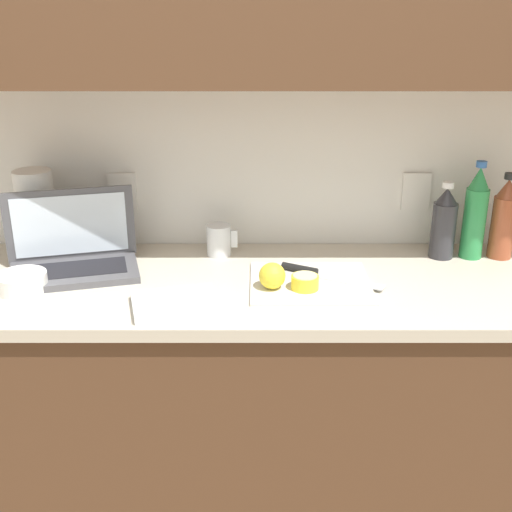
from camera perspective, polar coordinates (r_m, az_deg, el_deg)
The scene contains 14 objects.
wall_back at distance 1.92m, azimuth -4.88°, elevation 19.37°, with size 5.20×0.38×2.60m.
counter_unit at distance 2.06m, azimuth -5.00°, elevation -13.26°, with size 2.29×0.61×0.89m.
laptop at distance 1.96m, azimuth -15.98°, elevation 0.30°, with size 0.41×0.30×0.23m.
cutting_board at distance 1.82m, azimuth 4.83°, elevation -2.40°, with size 0.34×0.29×0.01m, color silver.
knife at distance 1.86m, azimuth 5.15°, elevation -1.46°, with size 0.29×0.17×0.02m.
lemon_half_cut at distance 1.76m, azimuth 4.38°, elevation -2.32°, with size 0.08×0.08×0.04m.
lemon_whole_beside at distance 1.76m, azimuth 1.45°, elevation -1.76°, with size 0.07×0.07×0.07m.
bottle_green_soda at distance 2.06m, azimuth 16.37°, elevation 2.79°, with size 0.08×0.08×0.24m.
bottle_oil_tall at distance 2.08m, azimuth 18.91°, elevation 3.55°, with size 0.07×0.07×0.30m.
bottle_water_clear at distance 2.11m, azimuth 21.17°, elevation 3.05°, with size 0.07×0.07×0.27m.
measuring_cup at distance 2.01m, azimuth -3.29°, elevation 1.43°, with size 0.10×0.08×0.10m.
bowl_white at distance 1.88m, azimuth -20.08°, elevation -2.18°, with size 0.14×0.14×0.05m.
paper_towel_roll at distance 2.11m, azimuth -18.90°, elevation 3.67°, with size 0.12×0.12×0.27m.
dish_towel at distance 1.69m, azimuth -7.18°, elevation -4.19°, with size 0.22×0.16×0.02m, color white.
Camera 1 is at (0.15, -1.69, 1.62)m, focal length 45.00 mm.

